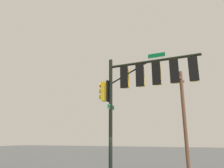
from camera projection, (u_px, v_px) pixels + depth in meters
signal_pole_assembly at (141, 85)px, 11.09m from camera, size 5.52×0.94×6.86m
utility_pole at (184, 118)px, 15.24m from camera, size 0.44×1.79×7.44m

